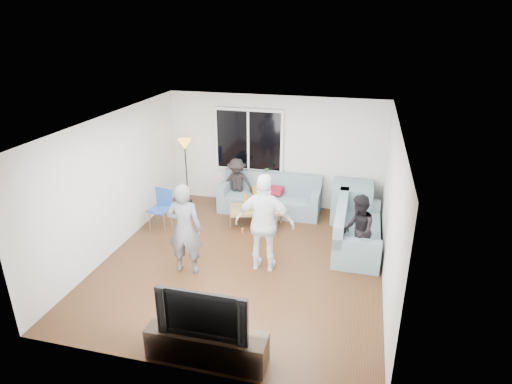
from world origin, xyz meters
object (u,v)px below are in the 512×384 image
(spectator_right, at_px, (358,231))
(television, at_px, (205,310))
(coffee_table, at_px, (256,217))
(floor_lamp, at_px, (186,171))
(player_right, at_px, (265,223))
(sofa_back_section, at_px, (270,194))
(player_left, at_px, (185,229))
(sofa_right_section, at_px, (358,227))
(tv_console, at_px, (207,345))
(spectator_back, at_px, (237,184))
(side_chair, at_px, (160,210))

(spectator_right, xyz_separation_m, television, (-1.80, -2.90, 0.11))
(coffee_table, xyz_separation_m, floor_lamp, (-1.93, 0.84, 0.58))
(player_right, bearing_deg, floor_lamp, -45.58)
(sofa_back_section, xyz_separation_m, player_left, (-0.87, -2.84, 0.41))
(sofa_right_section, xyz_separation_m, floor_lamp, (-4.07, 1.26, 0.36))
(coffee_table, bearing_deg, tv_console, -85.07)
(spectator_back, bearing_deg, side_chair, -133.33)
(sofa_back_section, xyz_separation_m, sofa_right_section, (2.02, -1.19, 0.00))
(sofa_right_section, bearing_deg, tv_console, 153.28)
(spectator_back, distance_m, television, 4.91)
(sofa_back_section, bearing_deg, spectator_right, -42.79)
(spectator_right, height_order, television, spectator_right)
(player_left, xyz_separation_m, television, (1.09, -1.93, -0.05))
(player_left, height_order, television, player_left)
(tv_console, relative_size, television, 1.34)
(side_chair, bearing_deg, player_right, -10.19)
(side_chair, relative_size, tv_console, 0.54)
(sofa_back_section, xyz_separation_m, spectator_right, (2.02, -1.87, 0.25))
(coffee_table, relative_size, spectator_back, 0.91)
(sofa_right_section, distance_m, player_left, 3.35)
(sofa_back_section, height_order, floor_lamp, floor_lamp)
(player_right, distance_m, spectator_back, 2.76)
(player_left, bearing_deg, player_right, -168.77)
(sofa_right_section, relative_size, player_left, 1.20)
(sofa_back_section, bearing_deg, floor_lamp, 178.30)
(sofa_right_section, bearing_deg, coffee_table, 79.08)
(coffee_table, bearing_deg, spectator_back, 129.27)
(sofa_right_section, height_order, spectator_right, spectator_right)
(tv_console, bearing_deg, coffee_table, 94.93)
(player_right, distance_m, tv_console, 2.45)
(side_chair, distance_m, tv_console, 4.04)
(sofa_back_section, height_order, tv_console, sofa_back_section)
(sofa_back_section, distance_m, side_chair, 2.50)
(spectator_back, xyz_separation_m, television, (1.01, -4.80, 0.18))
(side_chair, height_order, spectator_back, spectator_back)
(spectator_right, distance_m, television, 3.42)
(sofa_back_section, bearing_deg, side_chair, -145.16)
(player_left, bearing_deg, spectator_right, -167.77)
(coffee_table, relative_size, spectator_right, 0.82)
(sofa_back_section, height_order, sofa_right_section, same)
(player_right, bearing_deg, coffee_table, -71.55)
(television, bearing_deg, sofa_back_section, 92.61)
(sofa_back_section, relative_size, spectator_right, 1.72)
(side_chair, bearing_deg, spectator_right, 5.34)
(sofa_back_section, distance_m, sofa_right_section, 2.34)
(sofa_back_section, relative_size, spectator_back, 1.91)
(sofa_back_section, relative_size, player_right, 1.28)
(floor_lamp, distance_m, player_left, 3.13)
(television, bearing_deg, floor_lamp, 115.17)
(sofa_right_section, distance_m, player_right, 2.05)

